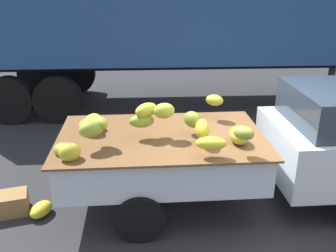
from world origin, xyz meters
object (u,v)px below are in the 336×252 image
at_px(fallen_banana_bunch_near_tailgate, 41,209).
at_px(produce_crate, 9,204).
at_px(pickup_truck, 297,144).
at_px(semi_trailer, 208,3).

bearing_deg(fallen_banana_bunch_near_tailgate, produce_crate, 172.37).
distance_m(fallen_banana_bunch_near_tailgate, produce_crate, 0.48).
height_order(pickup_truck, fallen_banana_bunch_near_tailgate, pickup_truck).
distance_m(semi_trailer, fallen_banana_bunch_near_tailgate, 6.28).
bearing_deg(pickup_truck, fallen_banana_bunch_near_tailgate, -177.06).
height_order(semi_trailer, produce_crate, semi_trailer).
bearing_deg(pickup_truck, produce_crate, -178.77).
relative_size(semi_trailer, produce_crate, 23.32).
bearing_deg(fallen_banana_bunch_near_tailgate, pickup_truck, 7.34).
height_order(pickup_truck, semi_trailer, semi_trailer).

